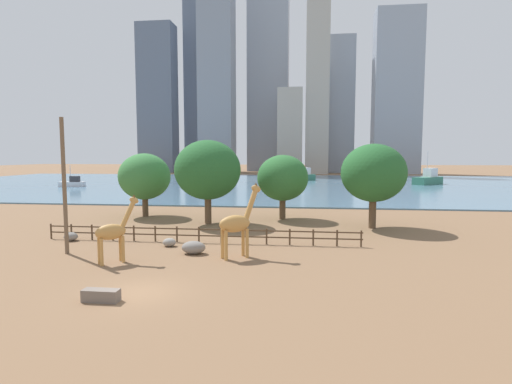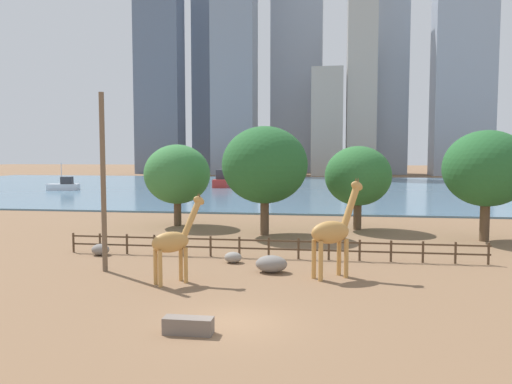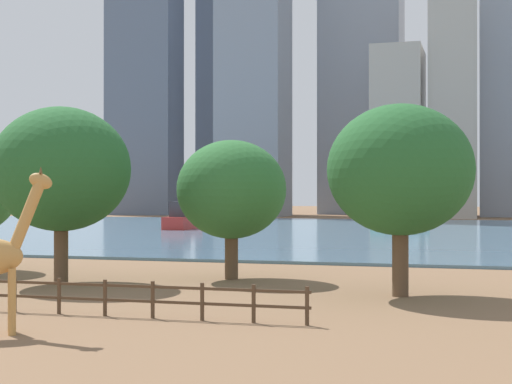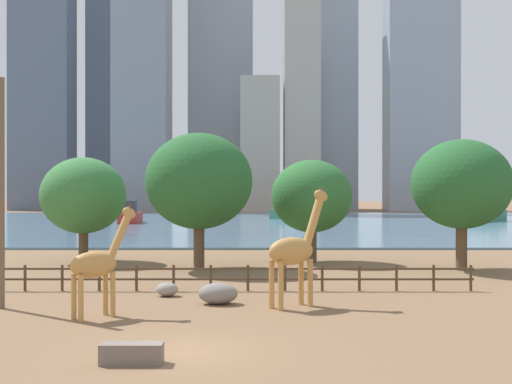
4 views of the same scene
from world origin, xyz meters
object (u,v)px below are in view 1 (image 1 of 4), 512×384
(giraffe_companion, at_px, (113,231))
(boat_sailboat, at_px, (303,176))
(boat_tug, at_px, (73,183))
(feeding_trough, at_px, (101,295))
(tree_center_broad, at_px, (145,177))
(tree_left_large, at_px, (374,173))
(tree_left_small, at_px, (208,170))
(boulder_by_pole, at_px, (169,242))
(boat_barge, at_px, (200,179))
(boulder_near_fence, at_px, (194,247))
(utility_pole, at_px, (64,186))
(giraffe_tall, at_px, (237,223))
(boat_ferry, at_px, (428,179))
(boulder_small, at_px, (71,237))
(tree_right_tall, at_px, (283,178))

(giraffe_companion, bearing_deg, boat_sailboat, 38.47)
(boat_tug, bearing_deg, feeding_trough, 112.63)
(giraffe_companion, xyz_separation_m, tree_center_broad, (-5.83, 19.58, 2.53))
(tree_left_large, distance_m, tree_left_small, 16.56)
(boulder_by_pole, relative_size, boat_sailboat, 0.13)
(boat_barge, bearing_deg, boulder_near_fence, -168.72)
(feeding_trough, xyz_separation_m, boat_sailboat, (9.64, 92.29, 1.08))
(boulder_near_fence, bearing_deg, boat_barge, 104.28)
(utility_pole, xyz_separation_m, feeding_trough, (7.23, -8.72, -4.60))
(tree_left_large, distance_m, boat_barge, 63.30)
(giraffe_tall, height_order, boat_barge, giraffe_tall)
(boulder_by_pole, xyz_separation_m, boat_ferry, (39.98, 69.36, 1.18))
(tree_center_broad, bearing_deg, boulder_small, -94.09)
(boulder_small, bearing_deg, boat_sailboat, 76.49)
(boulder_by_pole, bearing_deg, tree_left_small, 86.86)
(tree_left_small, height_order, boat_sailboat, tree_left_small)
(tree_left_large, distance_m, boat_tug, 71.58)
(boulder_near_fence, xyz_separation_m, boat_barge, (-16.99, 66.77, 0.86))
(utility_pole, relative_size, feeding_trough, 5.45)
(giraffe_tall, xyz_separation_m, boulder_near_fence, (-3.32, 0.72, -1.97))
(tree_left_large, bearing_deg, boulder_small, -160.90)
(boulder_small, height_order, tree_center_broad, tree_center_broad)
(tree_left_large, xyz_separation_m, boat_barge, (-31.59, 54.70, -4.06))
(boulder_small, xyz_separation_m, boat_ferry, (48.82, 68.37, 1.14))
(giraffe_companion, height_order, boat_ferry, boat_ferry)
(boulder_near_fence, bearing_deg, utility_pole, -173.66)
(boulder_by_pole, relative_size, boat_ferry, 0.12)
(giraffe_companion, xyz_separation_m, boulder_small, (-6.80, 6.06, -1.75))
(tree_center_broad, xyz_separation_m, tree_left_small, (8.45, -4.02, 0.95))
(giraffe_tall, distance_m, boat_ferry, 79.83)
(boulder_near_fence, bearing_deg, tree_right_tall, 71.40)
(tree_left_large, height_order, tree_center_broad, tree_left_large)
(utility_pole, xyz_separation_m, tree_right_tall, (14.71, 17.56, -0.31))
(tree_center_broad, xyz_separation_m, boat_barge, (-6.58, 50.18, -3.32))
(tree_center_broad, relative_size, boat_ferry, 0.87)
(boat_sailboat, bearing_deg, boat_barge, -16.56)
(tree_left_large, relative_size, tree_center_broad, 1.12)
(boat_barge, bearing_deg, boulder_by_pole, -170.39)
(tree_left_large, distance_m, tree_center_broad, 25.42)
(giraffe_companion, bearing_deg, tree_left_large, -5.20)
(tree_left_large, bearing_deg, tree_left_small, 178.26)
(utility_pole, xyz_separation_m, tree_left_small, (7.19, 13.58, 0.69))
(feeding_trough, bearing_deg, boulder_near_fence, 78.86)
(boulder_by_pole, bearing_deg, feeding_trough, -87.01)
(utility_pole, xyz_separation_m, boat_barge, (-7.84, 67.78, -3.57))
(tree_right_tall, xyz_separation_m, boat_ferry, (31.88, 54.90, -3.09))
(giraffe_tall, bearing_deg, boat_sailboat, 52.37)
(boat_tug, bearing_deg, boulder_by_pole, 117.66)
(giraffe_companion, height_order, boulder_by_pole, giraffe_companion)
(boulder_near_fence, relative_size, boat_ferry, 0.21)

